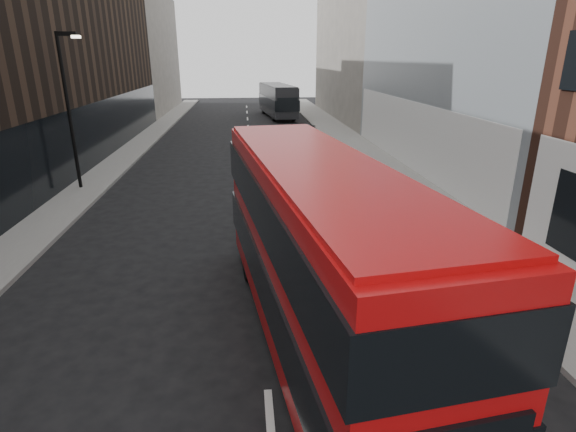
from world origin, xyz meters
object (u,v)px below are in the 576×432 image
object	(u,v)px
red_bus	(316,246)
car_a	(291,208)
street_lamp	(69,102)
grey_bus	(277,100)
car_c	(304,140)
car_b	(295,156)

from	to	relation	value
red_bus	car_a	xyz separation A→B (m)	(0.19, 7.19, -1.56)
street_lamp	grey_bus	xyz separation A→B (m)	(11.46, 27.17, -2.37)
grey_bus	car_c	bearing A→B (deg)	-95.10
red_bus	car_c	xyz separation A→B (m)	(2.57, 21.68, -1.59)
street_lamp	red_bus	size ratio (longest dim) A/B	0.66
grey_bus	red_bus	bearing A→B (deg)	-99.54
red_bus	street_lamp	bearing A→B (deg)	117.81
car_b	car_c	size ratio (longest dim) A/B	0.87
red_bus	car_b	xyz separation A→B (m)	(1.40, 16.63, -1.60)
red_bus	car_c	bearing A→B (deg)	75.66
street_lamp	car_b	bearing A→B (deg)	17.79
street_lamp	car_a	size ratio (longest dim) A/B	1.58
red_bus	car_a	distance (m)	7.36
car_b	car_c	xyz separation A→B (m)	(1.18, 5.05, 0.01)
car_a	street_lamp	bearing A→B (deg)	153.98
car_a	car_c	bearing A→B (deg)	86.72
car_c	car_b	bearing A→B (deg)	-97.33
red_bus	grey_bus	world-z (taller)	red_bus
grey_bus	car_a	bearing A→B (deg)	-99.86
street_lamp	car_c	size ratio (longest dim) A/B	1.39
car_b	car_a	bearing A→B (deg)	-97.10
grey_bus	car_a	xyz separation A→B (m)	(-1.91, -33.16, -1.05)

